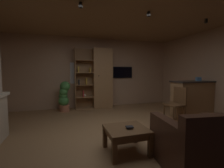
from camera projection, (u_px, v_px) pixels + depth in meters
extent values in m
cube|color=olive|center=(118.00, 137.00, 3.21)|extent=(6.28, 5.80, 0.02)
cube|color=tan|center=(92.00, 73.00, 5.90)|extent=(6.40, 0.06, 2.58)
cube|color=#8E6B47|center=(118.00, 7.00, 3.01)|extent=(6.28, 5.80, 0.02)
cube|color=white|center=(78.00, 73.00, 5.71)|extent=(0.57, 0.01, 0.77)
cube|color=#997047|center=(102.00, 79.00, 5.74)|extent=(0.70, 0.38, 2.17)
cube|color=#997047|center=(83.00, 79.00, 5.72)|extent=(0.65, 0.02, 2.17)
cube|color=#997047|center=(75.00, 79.00, 5.45)|extent=(0.02, 0.38, 2.17)
sphere|color=black|center=(99.00, 76.00, 5.49)|extent=(0.04, 0.04, 0.04)
cube|color=#997047|center=(84.00, 108.00, 5.63)|extent=(0.65, 0.38, 0.02)
cube|color=#997047|center=(84.00, 97.00, 5.59)|extent=(0.65, 0.38, 0.02)
cube|color=#997047|center=(84.00, 85.00, 5.56)|extent=(0.65, 0.38, 0.02)
cube|color=#997047|center=(84.00, 73.00, 5.53)|extent=(0.65, 0.38, 0.02)
cube|color=#997047|center=(84.00, 60.00, 5.50)|extent=(0.65, 0.38, 0.02)
cube|color=black|center=(79.00, 82.00, 5.44)|extent=(0.03, 0.23, 0.18)
cube|color=gold|center=(86.00, 81.00, 5.52)|extent=(0.03, 0.23, 0.23)
cube|color=gold|center=(90.00, 70.00, 5.53)|extent=(0.03, 0.23, 0.16)
cube|color=#B22D2D|center=(83.00, 94.00, 5.52)|extent=(0.03, 0.23, 0.22)
cube|color=gold|center=(78.00, 69.00, 5.41)|extent=(0.04, 0.23, 0.20)
sphere|color=beige|center=(85.00, 95.00, 5.59)|extent=(0.10, 0.10, 0.10)
cube|color=#997047|center=(195.00, 99.00, 4.63)|extent=(1.38, 0.51, 1.02)
cube|color=#2D2826|center=(196.00, 82.00, 4.59)|extent=(1.44, 0.57, 0.04)
cube|color=#598CBF|center=(198.00, 79.00, 4.62)|extent=(0.15, 0.15, 0.11)
cube|color=#382116|center=(217.00, 149.00, 2.23)|extent=(1.77, 1.13, 0.42)
cube|color=#382116|center=(169.00, 145.00, 2.10)|extent=(0.28, 0.92, 0.67)
cube|color=tan|center=(196.00, 129.00, 2.15)|extent=(0.42, 0.17, 0.35)
cube|color=brown|center=(218.00, 127.00, 2.16)|extent=(0.44, 0.31, 0.39)
cube|color=brown|center=(126.00, 129.00, 2.55)|extent=(0.67, 0.61, 0.05)
cube|color=brown|center=(126.00, 133.00, 2.55)|extent=(0.60, 0.55, 0.08)
cube|color=brown|center=(114.00, 152.00, 2.22)|extent=(0.07, 0.07, 0.36)
cube|color=brown|center=(150.00, 146.00, 2.40)|extent=(0.07, 0.07, 0.36)
cube|color=brown|center=(105.00, 137.00, 2.73)|extent=(0.07, 0.07, 0.36)
cube|color=brown|center=(135.00, 133.00, 2.90)|extent=(0.07, 0.07, 0.36)
cube|color=black|center=(130.00, 127.00, 2.56)|extent=(0.13, 0.10, 0.02)
cube|color=black|center=(129.00, 127.00, 2.51)|extent=(0.12, 0.11, 0.02)
cube|color=brown|center=(175.00, 105.00, 4.08)|extent=(0.48, 0.48, 0.04)
cube|color=brown|center=(180.00, 95.00, 4.14)|extent=(0.10, 0.40, 0.44)
cylinder|color=brown|center=(164.00, 113.00, 4.18)|extent=(0.04, 0.04, 0.46)
cylinder|color=brown|center=(175.00, 116.00, 3.85)|extent=(0.04, 0.04, 0.46)
cylinder|color=brown|center=(174.00, 111.00, 4.33)|extent=(0.04, 0.04, 0.46)
cylinder|color=brown|center=(185.00, 114.00, 4.01)|extent=(0.04, 0.04, 0.46)
cylinder|color=#B77051|center=(65.00, 108.00, 5.24)|extent=(0.32, 0.32, 0.21)
sphere|color=#3D7F3D|center=(64.00, 101.00, 5.24)|extent=(0.35, 0.35, 0.35)
sphere|color=#3D7F3D|center=(63.00, 96.00, 5.23)|extent=(0.28, 0.28, 0.28)
sphere|color=#3D7F3D|center=(64.00, 92.00, 5.18)|extent=(0.28, 0.28, 0.28)
sphere|color=#3D7F3D|center=(65.00, 86.00, 5.21)|extent=(0.34, 0.34, 0.34)
cube|color=black|center=(123.00, 72.00, 6.20)|extent=(0.79, 0.05, 0.44)
cube|color=black|center=(123.00, 72.00, 6.18)|extent=(0.75, 0.01, 0.40)
cylinder|color=black|center=(81.00, 5.00, 2.76)|extent=(0.07, 0.07, 0.09)
cylinder|color=black|center=(149.00, 14.00, 3.19)|extent=(0.07, 0.07, 0.09)
cylinder|color=black|center=(206.00, 21.00, 3.62)|extent=(0.07, 0.07, 0.09)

